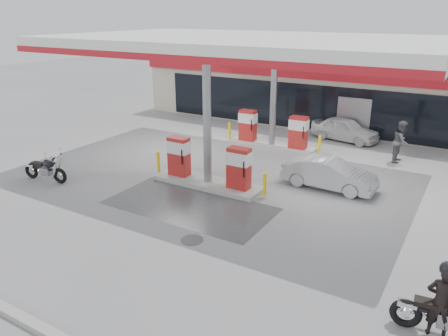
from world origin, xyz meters
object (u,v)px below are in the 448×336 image
at_px(pump_island_near, 208,168).
at_px(parked_car_left, 249,107).
at_px(biker_main, 441,302).
at_px(attendant, 401,142).
at_px(hatchback_silver, 329,174).
at_px(parked_motorcycle, 46,170).
at_px(pump_island_far, 272,134).
at_px(sedan_white, 345,129).

height_order(pump_island_near, parked_car_left, pump_island_near).
bearing_deg(biker_main, attendant, -83.96).
xyz_separation_m(biker_main, attendant, (-2.85, 11.70, 0.11)).
bearing_deg(hatchback_silver, parked_motorcycle, 118.33).
xyz_separation_m(pump_island_far, parked_car_left, (-4.50, 6.00, -0.19)).
bearing_deg(hatchback_silver, pump_island_far, 49.28).
bearing_deg(pump_island_far, biker_main, -50.40).
distance_m(attendant, parked_car_left, 11.64).
bearing_deg(biker_main, sedan_white, -74.10).
height_order(parked_motorcycle, attendant, attendant).
height_order(pump_island_near, biker_main, pump_island_near).
bearing_deg(biker_main, pump_island_far, -58.05).
height_order(attendant, hatchback_silver, attendant).
relative_size(sedan_white, attendant, 1.89).
bearing_deg(sedan_white, pump_island_far, 148.95).
xyz_separation_m(attendant, hatchback_silver, (-1.78, -4.80, -0.36)).
distance_m(pump_island_near, sedan_white, 9.61).
bearing_deg(sedan_white, parked_motorcycle, 154.48).
distance_m(hatchback_silver, parked_car_left, 13.12).
xyz_separation_m(pump_island_near, pump_island_far, (0.00, 6.00, 0.00)).
bearing_deg(parked_car_left, sedan_white, -96.00).
distance_m(parked_motorcycle, parked_car_left, 15.06).
bearing_deg(parked_car_left, parked_motorcycle, -170.44).
distance_m(pump_island_far, sedan_white, 4.25).
xyz_separation_m(pump_island_near, sedan_white, (2.79, 9.20, -0.09)).
xyz_separation_m(parked_motorcycle, parked_car_left, (1.43, 14.99, 0.03)).
bearing_deg(attendant, pump_island_near, 139.99).
bearing_deg(parked_car_left, pump_island_far, -128.13).
distance_m(biker_main, hatchback_silver, 8.31).
height_order(pump_island_far, attendant, attendant).
distance_m(pump_island_far, parked_motorcycle, 10.77).
bearing_deg(parked_car_left, hatchback_silver, -123.33).
relative_size(hatchback_silver, parked_car_left, 1.00).
distance_m(attendant, hatchback_silver, 5.13).
xyz_separation_m(sedan_white, attendant, (3.21, -2.20, 0.34)).
bearing_deg(biker_main, parked_car_left, -59.01).
bearing_deg(parked_car_left, attendant, -100.46).
xyz_separation_m(biker_main, hatchback_silver, (-4.63, 6.90, -0.25)).
xyz_separation_m(sedan_white, hatchback_silver, (1.43, -7.00, -0.02)).
xyz_separation_m(pump_island_far, attendant, (6.00, 1.00, 0.25)).
relative_size(biker_main, parked_motorcycle, 0.78).
relative_size(parked_motorcycle, parked_car_left, 0.60).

